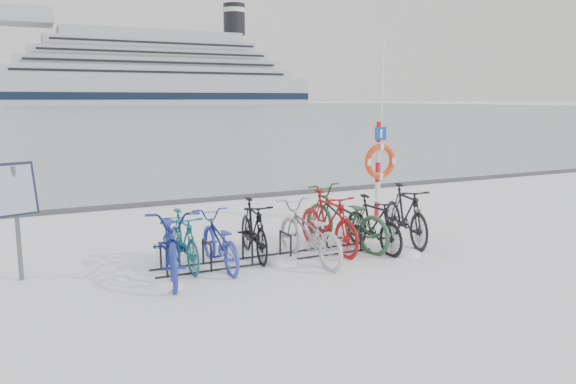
# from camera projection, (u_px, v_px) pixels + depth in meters

# --- Properties ---
(ground) EXTENTS (900.00, 900.00, 0.00)m
(ground) POSITION_uv_depth(u_px,v_px,m) (267.00, 260.00, 9.80)
(ground) COLOR white
(ground) RESTS_ON ground
(ice_sheet) EXTENTS (400.00, 298.00, 0.02)m
(ice_sheet) POSITION_uv_depth(u_px,v_px,m) (33.00, 109.00, 147.75)
(ice_sheet) COLOR #9CA8B0
(ice_sheet) RESTS_ON ground
(quay_edge) EXTENTS (400.00, 0.25, 0.10)m
(quay_edge) POSITION_uv_depth(u_px,v_px,m) (180.00, 202.00, 15.05)
(quay_edge) COLOR #3F3F42
(quay_edge) RESTS_ON ground
(bike_rack) EXTENTS (4.00, 0.48, 0.46)m
(bike_rack) POSITION_uv_depth(u_px,v_px,m) (267.00, 250.00, 9.77)
(bike_rack) COLOR black
(bike_rack) RESTS_ON ground
(info_board) EXTENTS (0.65, 0.40, 1.84)m
(info_board) POSITION_uv_depth(u_px,v_px,m) (15.00, 196.00, 8.49)
(info_board) COLOR #595B5E
(info_board) RESTS_ON ground
(lifebuoy_station) EXTENTS (0.80, 0.23, 4.14)m
(lifebuoy_station) POSITION_uv_depth(u_px,v_px,m) (380.00, 161.00, 12.62)
(lifebuoy_station) COLOR red
(lifebuoy_station) RESTS_ON ground
(cruise_ferry) EXTENTS (132.77, 25.05, 43.62)m
(cruise_ferry) POSITION_uv_depth(u_px,v_px,m) (152.00, 76.00, 233.97)
(cruise_ferry) COLOR silver
(cruise_ferry) RESTS_ON ground
(bike_0) EXTENTS (1.18, 2.37, 1.19)m
(bike_0) POSITION_uv_depth(u_px,v_px,m) (171.00, 239.00, 8.85)
(bike_0) COLOR navy
(bike_0) RESTS_ON ground
(bike_1) EXTENTS (0.51, 1.65, 0.99)m
(bike_1) POSITION_uv_depth(u_px,v_px,m) (183.00, 238.00, 9.32)
(bike_1) COLOR #125B60
(bike_1) RESTS_ON ground
(bike_2) EXTENTS (0.64, 1.81, 0.95)m
(bike_2) POSITION_uv_depth(u_px,v_px,m) (219.00, 239.00, 9.37)
(bike_2) COLOR #2D3AA8
(bike_2) RESTS_ON ground
(bike_3) EXTENTS (0.73, 1.83, 1.07)m
(bike_3) POSITION_uv_depth(u_px,v_px,m) (254.00, 227.00, 9.95)
(bike_3) COLOR black
(bike_3) RESTS_ON ground
(bike_4) EXTENTS (0.83, 2.07, 1.07)m
(bike_4) POSITION_uv_depth(u_px,v_px,m) (309.00, 231.00, 9.69)
(bike_4) COLOR #B0B2B9
(bike_4) RESTS_ON ground
(bike_5) EXTENTS (0.66, 1.95, 1.15)m
(bike_5) POSITION_uv_depth(u_px,v_px,m) (328.00, 220.00, 10.35)
(bike_5) COLOR #9F1315
(bike_5) RESTS_ON ground
(bike_6) EXTENTS (1.26, 2.36, 1.17)m
(bike_6) POSITION_uv_depth(u_px,v_px,m) (345.00, 216.00, 10.63)
(bike_6) COLOR #2B5636
(bike_6) RESTS_ON ground
(bike_7) EXTENTS (0.56, 1.76, 1.04)m
(bike_7) POSITION_uv_depth(u_px,v_px,m) (373.00, 222.00, 10.43)
(bike_7) COLOR black
(bike_7) RESTS_ON ground
(bike_8) EXTENTS (0.95, 2.02, 1.17)m
(bike_8) POSITION_uv_depth(u_px,v_px,m) (405.00, 213.00, 10.94)
(bike_8) COLOR black
(bike_8) RESTS_ON ground
(snow_drifts) EXTENTS (5.95, 1.75, 0.20)m
(snow_drifts) POSITION_uv_depth(u_px,v_px,m) (286.00, 260.00, 9.81)
(snow_drifts) COLOR white
(snow_drifts) RESTS_ON ground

